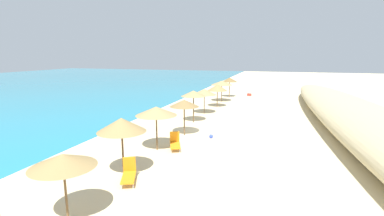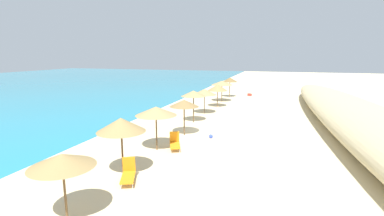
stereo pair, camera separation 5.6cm
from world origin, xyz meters
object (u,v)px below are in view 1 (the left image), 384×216
(beach_umbrella_6, at_px, (204,92))
(beach_umbrella_5, at_px, (194,94))
(beach_umbrella_4, at_px, (184,103))
(beach_ball, at_px, (211,136))
(beach_umbrella_8, at_px, (222,83))
(beach_umbrella_7, at_px, (217,88))
(lounge_chair_1, at_px, (175,143))
(beach_umbrella_9, at_px, (230,80))
(lounge_chair_0, at_px, (129,173))
(beach_umbrella_2, at_px, (122,125))
(cooler_box, at_px, (249,95))
(beach_umbrella_1, at_px, (63,161))
(beach_umbrella_3, at_px, (156,111))

(beach_umbrella_6, bearing_deg, beach_umbrella_5, -178.99)
(beach_umbrella_4, bearing_deg, beach_ball, -95.84)
(beach_umbrella_8, bearing_deg, beach_umbrella_7, -175.87)
(beach_umbrella_6, xyz_separation_m, beach_umbrella_8, (7.85, -0.16, 0.16))
(beach_umbrella_4, bearing_deg, lounge_chair_1, -171.66)
(beach_umbrella_9, xyz_separation_m, beach_ball, (-19.98, -2.26, -2.30))
(beach_umbrella_7, bearing_deg, beach_umbrella_8, 4.13)
(lounge_chair_0, relative_size, lounge_chair_1, 1.00)
(beach_umbrella_2, distance_m, beach_umbrella_6, 15.55)
(beach_umbrella_9, height_order, lounge_chair_0, beach_umbrella_9)
(beach_umbrella_6, xyz_separation_m, cooler_box, (13.90, -2.99, -2.03))
(beach_umbrella_8, bearing_deg, beach_umbrella_6, 178.84)
(beach_umbrella_1, xyz_separation_m, beach_umbrella_8, (27.48, 0.04, 0.08))
(lounge_chair_1, bearing_deg, cooler_box, -117.94)
(beach_umbrella_5, relative_size, beach_umbrella_7, 1.10)
(beach_umbrella_3, xyz_separation_m, beach_umbrella_9, (23.43, -0.39, -0.04))
(beach_umbrella_7, distance_m, cooler_box, 10.38)
(beach_umbrella_1, height_order, cooler_box, beach_umbrella_1)
(beach_umbrella_1, xyz_separation_m, beach_ball, (11.49, -2.50, -2.14))
(beach_umbrella_2, relative_size, beach_ball, 10.36)
(beach_umbrella_2, distance_m, beach_umbrella_9, 27.40)
(beach_umbrella_7, relative_size, beach_umbrella_9, 0.93)
(beach_umbrella_6, distance_m, beach_ball, 8.82)
(beach_umbrella_7, bearing_deg, lounge_chair_0, -179.27)
(lounge_chair_0, bearing_deg, lounge_chair_1, -118.43)
(beach_umbrella_1, bearing_deg, lounge_chair_1, -5.86)
(beach_umbrella_1, relative_size, cooler_box, 4.79)
(beach_ball, bearing_deg, beach_umbrella_8, 9.02)
(beach_umbrella_2, xyz_separation_m, beach_umbrella_9, (27.39, -0.40, -0.12))
(beach_umbrella_1, relative_size, beach_umbrella_5, 0.90)
(beach_umbrella_5, relative_size, lounge_chair_1, 1.86)
(beach_ball, bearing_deg, beach_umbrella_2, 160.31)
(beach_umbrella_2, xyz_separation_m, lounge_chair_1, (4.44, -1.03, -2.15))
(beach_umbrella_3, distance_m, beach_umbrella_9, 23.43)
(beach_umbrella_5, distance_m, lounge_chair_1, 7.59)
(beach_umbrella_3, height_order, beach_umbrella_7, beach_umbrella_3)
(beach_umbrella_9, relative_size, lounge_chair_0, 1.82)
(beach_umbrella_4, xyz_separation_m, lounge_chair_1, (-3.18, -0.47, -1.97))
(beach_umbrella_1, xyz_separation_m, beach_umbrella_3, (8.05, 0.14, 0.19))
(beach_ball, bearing_deg, beach_umbrella_7, 10.52)
(beach_umbrella_6, relative_size, lounge_chair_1, 1.65)
(beach_umbrella_4, height_order, beach_umbrella_9, beach_umbrella_9)
(beach_umbrella_5, relative_size, beach_umbrella_9, 1.03)
(beach_umbrella_2, xyz_separation_m, beach_umbrella_4, (7.62, -0.56, -0.17))
(cooler_box, bearing_deg, beach_umbrella_4, 173.77)
(beach_umbrella_5, xyz_separation_m, lounge_chair_1, (-7.21, -1.00, -2.14))
(beach_umbrella_4, height_order, beach_umbrella_8, beach_umbrella_4)
(beach_umbrella_6, relative_size, beach_umbrella_9, 0.91)
(beach_umbrella_2, relative_size, beach_umbrella_8, 1.09)
(beach_ball, bearing_deg, beach_umbrella_9, 6.44)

